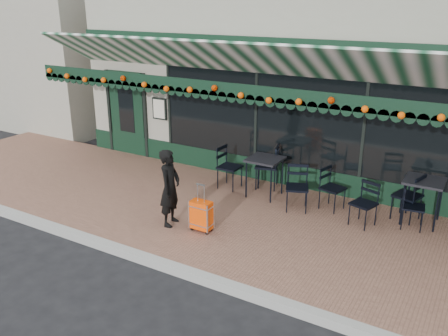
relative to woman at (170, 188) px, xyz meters
The scene contains 16 objects.
ground 1.87m from the woman, 40.05° to the right, with size 80.00×80.00×0.00m, color black.
sidewalk 1.76m from the woman, 36.50° to the left, with size 18.00×4.00×0.15m, color brown.
curb 1.88m from the woman, 42.11° to the right, with size 18.00×0.16×0.15m, color #9E9E99.
restaurant_building 7.03m from the woman, 79.42° to the left, with size 12.00×9.60×4.50m.
neighbor_building_left 13.72m from the woman, 149.41° to the left, with size 12.00×8.00×4.80m, color #9E9A8B.
woman is the anchor object (origin of this frame).
suitcase 0.77m from the woman, ahead, with size 0.39×0.22×0.89m.
cafe_table_a 4.64m from the woman, 31.23° to the left, with size 0.69×0.69×0.85m.
cafe_table_b 2.28m from the woman, 66.76° to the left, with size 0.68×0.68×0.84m.
chair_a_left 4.43m from the woman, 33.03° to the left, with size 0.47×0.47×0.93m, color black, non-canonical shape.
chair_a_right 4.42m from the woman, 28.40° to the left, with size 0.40×0.40×0.80m, color black, non-canonical shape.
chair_a_front 3.54m from the woman, 29.55° to the left, with size 0.42×0.42×0.83m, color black, non-canonical shape.
chair_b_left 2.66m from the woman, 73.79° to the left, with size 0.50×0.50×0.99m, color black, non-canonical shape.
chair_b_right 3.21m from the woman, 42.55° to the left, with size 0.43×0.43×0.86m, color black, non-canonical shape.
chair_b_front 2.51m from the woman, 45.26° to the left, with size 0.45×0.45×0.91m, color black, non-canonical shape.
chair_solo 2.13m from the woman, 88.76° to the left, with size 0.47×0.47×0.94m, color black, non-canonical shape.
Camera 1 is at (3.61, -5.31, 4.11)m, focal length 38.00 mm.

